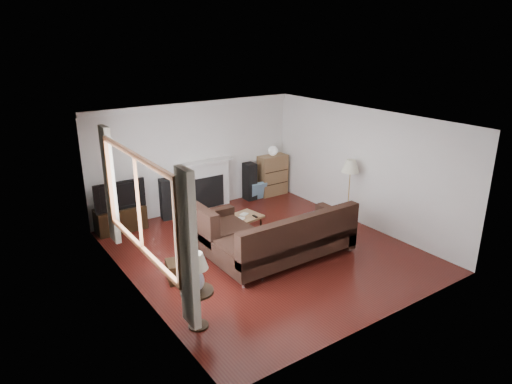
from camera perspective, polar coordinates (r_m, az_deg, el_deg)
room at (r=8.27m, az=1.18°, el=0.42°), size 5.10×5.60×2.54m
window at (r=6.93m, az=-14.52°, el=-1.39°), size 0.12×2.74×1.54m
curtain_near at (r=5.71m, az=-8.48°, el=-7.19°), size 0.10×0.35×2.10m
curtain_far at (r=8.37m, az=-17.79°, el=0.77°), size 0.10×0.35×2.10m
fireplace at (r=10.70m, az=-6.45°, el=0.90°), size 1.40×0.26×1.15m
tv_stand at (r=9.94m, az=-16.57°, el=-3.25°), size 1.01×0.45×0.50m
television at (r=9.75m, az=-16.88°, el=-0.24°), size 1.05×0.14×0.60m
speaker_left at (r=10.25m, az=-11.14°, el=-0.89°), size 0.30×0.34×0.91m
speaker_right at (r=11.24m, az=-0.79°, el=1.34°), size 0.27×0.32×0.92m
bookshelf at (r=11.59m, az=2.09°, el=2.14°), size 0.74×0.35×1.02m
globe_lamp at (r=11.42m, az=2.12°, el=5.17°), size 0.24×0.24×0.24m
sectional_sofa at (r=8.27m, az=3.89°, el=-5.60°), size 2.80×2.04×0.90m
coffee_table at (r=9.30m, az=-2.22°, el=-4.38°), size 1.08×0.71×0.39m
footstool at (r=7.83m, az=-9.57°, el=-9.67°), size 0.48×0.48×0.34m
floor_lamp at (r=9.87m, az=11.52°, el=-0.07°), size 0.42×0.42×1.44m
side_table at (r=6.61m, az=-7.29°, el=-14.23°), size 0.47×0.47×0.59m
table_lamp at (r=6.31m, az=-7.51°, el=-9.91°), size 0.34×0.34×0.55m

